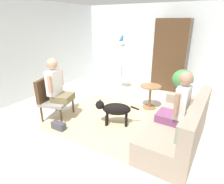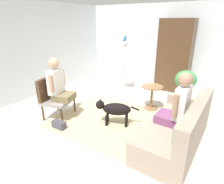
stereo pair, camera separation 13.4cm
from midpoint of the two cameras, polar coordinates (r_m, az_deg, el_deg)
ground_plane at (r=4.16m, az=3.25°, el=-8.67°), size 7.12×7.12×0.00m
back_wall at (r=6.48m, az=17.07°, el=13.23°), size 6.18×0.12×2.56m
left_wall at (r=5.80m, az=-20.78°, el=11.99°), size 0.12×6.54×2.56m
area_rug at (r=4.11m, az=3.10°, el=-9.01°), size 2.73×2.11×0.01m
couch at (r=3.48m, az=20.50°, el=-10.67°), size 0.88×1.89×0.87m
armchair at (r=4.34m, az=-16.62°, el=-0.65°), size 0.72×0.80×0.90m
person_on_couch at (r=3.26m, az=20.59°, el=-3.61°), size 0.50×0.54×0.90m
person_on_armchair at (r=4.17m, az=-15.21°, el=2.57°), size 0.55×0.55×0.91m
round_end_table at (r=4.66m, az=12.80°, el=-0.82°), size 0.50×0.50×0.58m
dog at (r=3.85m, az=1.78°, el=-5.24°), size 0.83×0.47×0.55m
bird_cage_stand at (r=5.80m, az=4.56°, el=8.03°), size 0.41×0.41×1.48m
parrot at (r=5.69m, az=4.68°, el=15.92°), size 0.17×0.10×0.17m
potted_plant at (r=5.16m, az=22.09°, el=2.86°), size 0.53×0.53×0.88m
armoire_cabinet at (r=6.03m, az=19.09°, el=10.32°), size 0.95×0.56×2.11m
handbag at (r=3.98m, az=-14.87°, el=-9.62°), size 0.30×0.13×0.15m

